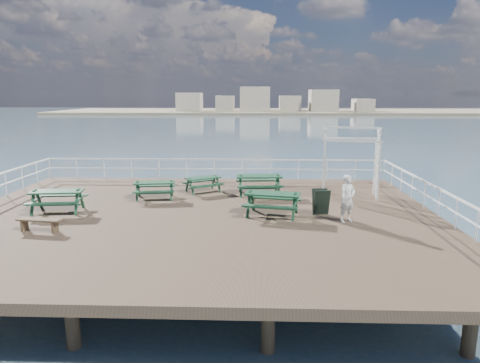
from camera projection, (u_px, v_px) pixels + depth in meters
name	position (u px, v px, depth m)	size (l,w,h in m)	color
ground	(197.00, 219.00, 15.98)	(18.00, 14.00, 0.30)	brown
sea_backdrop	(286.00, 108.00, 146.86)	(300.00, 300.00, 9.20)	#415C6D
railing	(203.00, 179.00, 18.29)	(17.77, 13.76, 1.10)	white
picnic_table_a	(57.00, 196.00, 16.30)	(2.09, 1.76, 0.94)	#13361F
picnic_table_b	(259.00, 181.00, 19.12)	(2.12, 1.76, 0.98)	#13361F
picnic_table_c	(203.00, 181.00, 19.65)	(2.02, 1.91, 0.77)	#13361F
picnic_table_d	(155.00, 186.00, 18.36)	(1.89, 1.61, 0.83)	#13361F
picnic_table_e	(273.00, 199.00, 15.78)	(2.28, 1.98, 0.97)	#13361F
flat_bench_near	(39.00, 222.00, 14.00)	(1.50, 0.53, 0.42)	brown
trellis_arbor	(350.00, 166.00, 18.65)	(2.62, 1.66, 3.05)	white
sandwich_board	(321.00, 202.00, 15.92)	(0.66, 0.53, 0.98)	black
person	(347.00, 199.00, 14.94)	(0.61, 0.40, 1.68)	white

